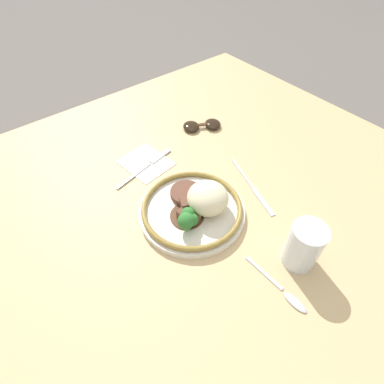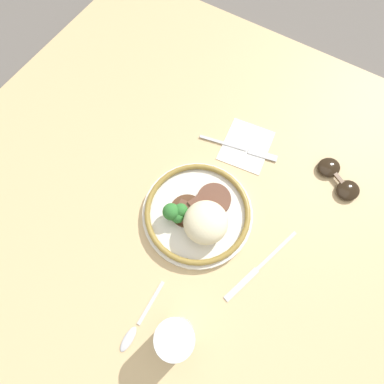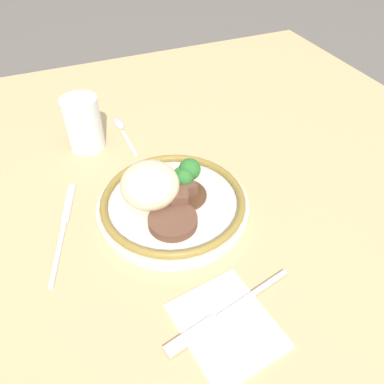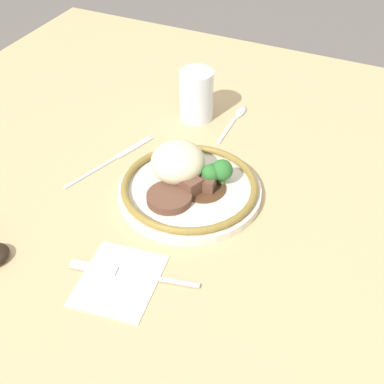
{
  "view_description": "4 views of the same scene",
  "coord_description": "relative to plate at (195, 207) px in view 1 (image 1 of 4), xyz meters",
  "views": [
    {
      "loc": [
        0.32,
        -0.28,
        0.57
      ],
      "look_at": [
        -0.03,
        0.0,
        0.07
      ],
      "focal_mm": 28.0,
      "sensor_mm": 36.0,
      "label": 1
    },
    {
      "loc": [
        0.16,
        0.08,
        0.67
      ],
      "look_at": [
        -0.03,
        -0.04,
        0.08
      ],
      "focal_mm": 28.0,
      "sensor_mm": 36.0,
      "label": 2
    },
    {
      "loc": [
        -0.41,
        0.12,
        0.46
      ],
      "look_at": [
        -0.03,
        -0.04,
        0.09
      ],
      "focal_mm": 35.0,
      "sensor_mm": 36.0,
      "label": 3
    },
    {
      "loc": [
        -0.62,
        -0.31,
        0.62
      ],
      "look_at": [
        -0.03,
        -0.03,
        0.07
      ],
      "focal_mm": 50.0,
      "sensor_mm": 36.0,
      "label": 4
    }
  ],
  "objects": [
    {
      "name": "spoon",
      "position": [
        0.25,
        0.01,
        -0.02
      ],
      "size": [
        0.15,
        0.02,
        0.01
      ],
      "rotation": [
        0.0,
        0.0,
        0.03
      ],
      "color": "#B7B7BC",
      "rests_on": "dining_table"
    },
    {
      "name": "dining_table",
      "position": [
        0.0,
        0.01,
        -0.04
      ],
      "size": [
        1.18,
        1.27,
        0.04
      ],
      "color": "tan",
      "rests_on": "ground"
    },
    {
      "name": "sunglasses",
      "position": [
        -0.24,
        0.22,
        -0.01
      ],
      "size": [
        0.1,
        0.13,
        0.02
      ],
      "rotation": [
        0.0,
        0.0,
        -0.5
      ],
      "color": "black",
      "rests_on": "dining_table"
    },
    {
      "name": "fork",
      "position": [
        -0.2,
        0.01,
        -0.02
      ],
      "size": [
        0.05,
        0.19,
        0.0
      ],
      "rotation": [
        0.0,
        0.0,
        1.79
      ],
      "color": "#B7B7BC",
      "rests_on": "napkin"
    },
    {
      "name": "knife",
      "position": [
        0.03,
        0.16,
        -0.02
      ],
      "size": [
        0.2,
        0.07,
        0.0
      ],
      "rotation": [
        0.0,
        0.0,
        -0.3
      ],
      "color": "#B7B7BC",
      "rests_on": "dining_table"
    },
    {
      "name": "juice_glass",
      "position": [
        0.22,
        0.08,
        0.02
      ],
      "size": [
        0.07,
        0.07,
        0.1
      ],
      "color": "#F4AD19",
      "rests_on": "dining_table"
    },
    {
      "name": "napkin",
      "position": [
        -0.21,
        0.0,
        -0.02
      ],
      "size": [
        0.14,
        0.12,
        0.0
      ],
      "color": "white",
      "rests_on": "dining_table"
    },
    {
      "name": "plate",
      "position": [
        0.0,
        0.0,
        0.0
      ],
      "size": [
        0.24,
        0.24,
        0.08
      ],
      "color": "silver",
      "rests_on": "dining_table"
    },
    {
      "name": "ground_plane",
      "position": [
        0.0,
        0.01,
        -0.06
      ],
      "size": [
        8.0,
        8.0,
        0.0
      ],
      "primitive_type": "plane",
      "color": "#5B5651"
    }
  ]
}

